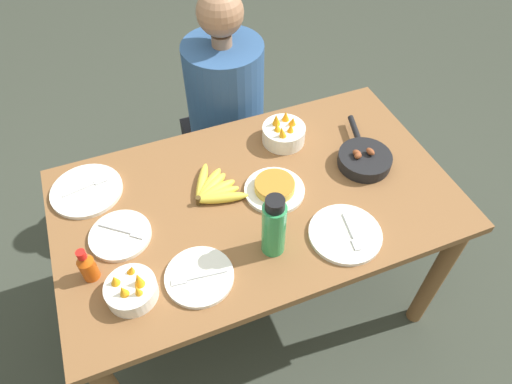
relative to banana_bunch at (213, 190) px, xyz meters
name	(u,v)px	position (x,y,z in m)	size (l,w,h in m)	color
ground_plane	(256,297)	(0.14, -0.08, -0.79)	(14.00, 14.00, 0.00)	#383D33
dining_table	(256,216)	(0.14, -0.08, -0.13)	(1.47, 0.87, 0.78)	brown
banana_bunch	(213,190)	(0.00, 0.00, 0.00)	(0.20, 0.24, 0.04)	gold
skillet	(365,159)	(0.60, -0.08, 0.01)	(0.21, 0.35, 0.08)	black
frittata_plate_center	(274,188)	(0.22, -0.08, 0.00)	(0.23, 0.23, 0.05)	silver
empty_plate_near_front	(199,277)	(-0.15, -0.33, -0.01)	(0.22, 0.22, 0.02)	silver
empty_plate_far_left	(120,235)	(-0.36, -0.07, -0.01)	(0.21, 0.21, 0.02)	silver
empty_plate_far_right	(345,234)	(0.36, -0.35, -0.01)	(0.25, 0.25, 0.02)	silver
empty_plate_mid_edge	(87,191)	(-0.44, 0.18, -0.01)	(0.26, 0.26, 0.02)	silver
fruit_bowl_mango	(284,133)	(0.36, 0.17, 0.02)	(0.18, 0.18, 0.12)	silver
fruit_bowl_citrus	(131,289)	(-0.36, -0.31, 0.02)	(0.16, 0.16, 0.11)	silver
water_bottle	(274,227)	(0.11, -0.31, 0.10)	(0.08, 0.08, 0.25)	#2D9351
hot_sauce_bottle	(87,266)	(-0.47, -0.19, 0.04)	(0.05, 0.05, 0.14)	#C64C0F
person_figure	(227,130)	(0.25, 0.60, -0.29)	(0.40, 0.40, 1.24)	black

